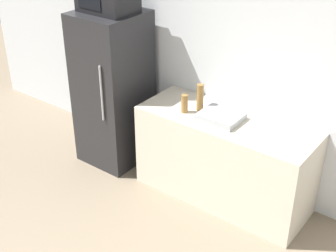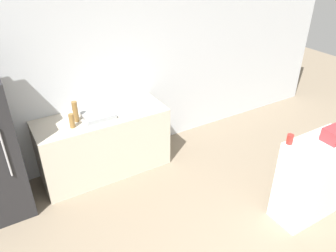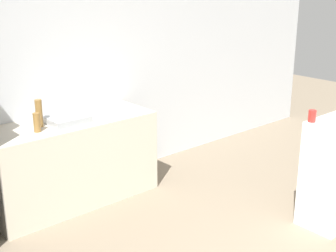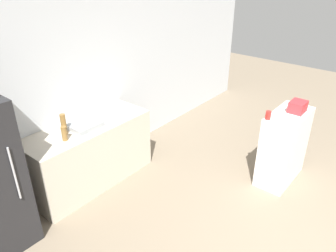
# 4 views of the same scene
# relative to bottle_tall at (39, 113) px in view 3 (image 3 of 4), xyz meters

# --- Properties ---
(wall_back) EXTENTS (8.00, 0.06, 2.60)m
(wall_back) POSITION_rel_bottle_tall_xyz_m (0.51, 0.34, 0.31)
(wall_back) COLOR silver
(wall_back) RESTS_ON ground_plane
(counter) EXTENTS (1.68, 0.63, 0.86)m
(counter) POSITION_rel_bottle_tall_xyz_m (0.31, -0.01, -0.56)
(counter) COLOR beige
(counter) RESTS_ON ground_plane
(sink_basin) EXTENTS (0.38, 0.32, 0.06)m
(sink_basin) POSITION_rel_bottle_tall_xyz_m (0.26, -0.05, -0.10)
(sink_basin) COLOR #9EA3A8
(sink_basin) RESTS_ON counter
(bottle_tall) EXTENTS (0.07, 0.07, 0.26)m
(bottle_tall) POSITION_rel_bottle_tall_xyz_m (0.00, 0.00, 0.00)
(bottle_tall) COLOR olive
(bottle_tall) RESTS_ON counter
(bottle_short) EXTENTS (0.06, 0.06, 0.18)m
(bottle_short) POSITION_rel_bottle_tall_xyz_m (-0.09, -0.13, -0.04)
(bottle_short) COLOR olive
(bottle_short) RESTS_ON counter
(jar) EXTENTS (0.07, 0.07, 0.11)m
(jar) POSITION_rel_bottle_tall_xyz_m (1.67, -1.82, 0.06)
(jar) COLOR red
(jar) RESTS_ON shelf_cabinet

